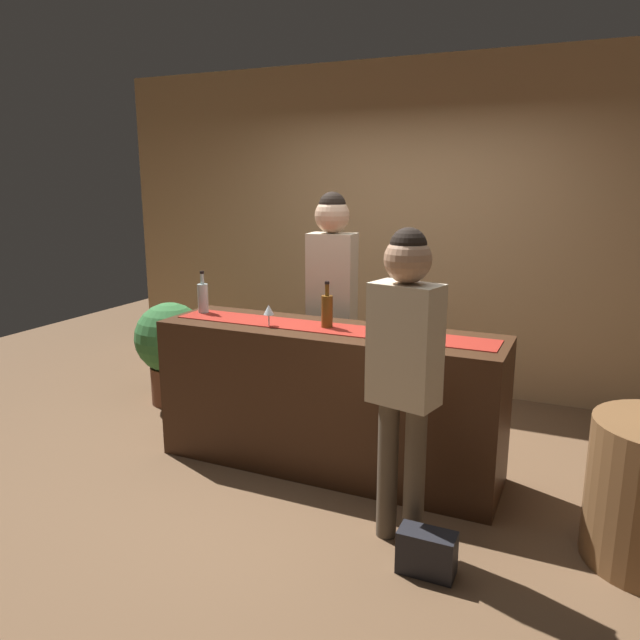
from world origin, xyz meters
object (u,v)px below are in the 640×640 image
at_px(wine_glass_near_customer, 269,311).
at_px(potted_plant_tall, 171,346).
at_px(wine_bottle_clear, 203,298).
at_px(wine_glass_mid_counter, 421,325).
at_px(bartender, 332,285).
at_px(customer_sipping, 405,356).
at_px(wine_bottle_amber, 327,311).
at_px(handbag, 427,552).

xyz_separation_m(wine_glass_near_customer, potted_plant_tall, (-1.33, 0.66, -0.55)).
bearing_deg(wine_bottle_clear, wine_glass_mid_counter, -5.17).
xyz_separation_m(bartender, customer_sipping, (0.92, -1.21, -0.10)).
distance_m(wine_glass_near_customer, customer_sipping, 1.19).
relative_size(wine_glass_near_customer, potted_plant_tall, 0.16).
height_order(wine_bottle_amber, potted_plant_tall, wine_bottle_amber).
distance_m(wine_glass_near_customer, handbag, 1.75).
height_order(wine_bottle_amber, wine_glass_mid_counter, wine_bottle_amber).
distance_m(wine_bottle_clear, bartender, 0.93).
relative_size(wine_bottle_clear, customer_sipping, 0.18).
bearing_deg(customer_sipping, potted_plant_tall, 166.52).
height_order(wine_bottle_amber, wine_glass_near_customer, wine_bottle_amber).
height_order(bartender, customer_sipping, bartender).
bearing_deg(wine_glass_mid_counter, bartender, 141.64).
distance_m(wine_bottle_amber, wine_glass_mid_counter, 0.65).
xyz_separation_m(customer_sipping, handbag, (0.20, -0.22, -0.91)).
height_order(potted_plant_tall, handbag, potted_plant_tall).
relative_size(wine_bottle_amber, customer_sipping, 0.18).
bearing_deg(bartender, wine_bottle_clear, 30.37).
bearing_deg(wine_glass_near_customer, handbag, -30.30).
bearing_deg(wine_bottle_amber, customer_sipping, -42.41).
relative_size(wine_glass_near_customer, customer_sipping, 0.09).
height_order(wine_glass_near_customer, customer_sipping, customer_sipping).
bearing_deg(wine_bottle_clear, potted_plant_tall, 144.57).
xyz_separation_m(wine_glass_mid_counter, bartender, (-0.85, 0.68, 0.07)).
bearing_deg(customer_sipping, wine_bottle_amber, 150.54).
xyz_separation_m(wine_bottle_amber, wine_glass_mid_counter, (0.64, -0.11, -0.01)).
distance_m(bartender, customer_sipping, 1.52).
relative_size(customer_sipping, handbag, 5.94).
height_order(bartender, potted_plant_tall, bartender).
distance_m(customer_sipping, handbag, 0.96).
height_order(wine_bottle_amber, customer_sipping, customer_sipping).
bearing_deg(wine_glass_mid_counter, potted_plant_tall, 164.39).
distance_m(wine_glass_near_customer, potted_plant_tall, 1.58).
relative_size(wine_glass_mid_counter, bartender, 0.08).
xyz_separation_m(wine_bottle_amber, wine_glass_near_customer, (-0.36, -0.12, -0.01)).
height_order(wine_glass_near_customer, bartender, bartender).
xyz_separation_m(potted_plant_tall, handbag, (2.60, -1.40, -0.40)).
bearing_deg(wine_glass_near_customer, wine_glass_mid_counter, 0.72).
relative_size(wine_bottle_clear, wine_glass_mid_counter, 2.10).
bearing_deg(bartender, wine_glass_near_customer, 73.66).
relative_size(wine_bottle_amber, wine_bottle_clear, 1.00).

